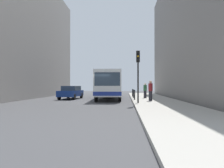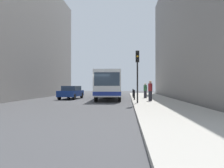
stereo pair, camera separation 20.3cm
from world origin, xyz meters
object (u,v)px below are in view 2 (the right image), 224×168
at_px(traffic_light, 137,67).
at_px(pedestrian_mid_sidewalk, 145,91).
at_px(bus, 110,84).
at_px(bollard_far, 133,93).
at_px(bollard_near, 134,95).
at_px(car_beside_bus, 71,92).
at_px(bollard_mid, 134,94).
at_px(pedestrian_near_signal, 150,91).
at_px(car_behind_bus, 114,90).

height_order(traffic_light, pedestrian_mid_sidewalk, traffic_light).
distance_m(bus, bollard_far, 3.73).
distance_m(bus, bollard_near, 4.61).
xyz_separation_m(bus, car_beside_bus, (-4.34, -0.49, -0.94)).
bearing_deg(bollard_mid, pedestrian_near_signal, -72.57).
bearing_deg(pedestrian_mid_sidewalk, bollard_far, 48.99).
relative_size(bollard_near, pedestrian_mid_sidewalk, 0.58).
xyz_separation_m(car_behind_bus, traffic_light, (2.99, -18.67, 2.22)).
height_order(bus, bollard_mid, bus).
bearing_deg(bollard_near, car_behind_bus, 101.05).
distance_m(bollard_mid, pedestrian_mid_sidewalk, 1.35).
distance_m(bollard_near, bollard_far, 5.85).
distance_m(bus, pedestrian_near_signal, 6.46).
height_order(bus, pedestrian_near_signal, bus).
distance_m(car_beside_bus, bollard_near, 7.70).
height_order(bollard_mid, pedestrian_mid_sidewalk, pedestrian_mid_sidewalk).
relative_size(pedestrian_near_signal, pedestrian_mid_sidewalk, 1.10).
height_order(bus, car_beside_bus, bus).
bearing_deg(pedestrian_mid_sidewalk, pedestrian_near_signal, -155.16).
bearing_deg(bollard_near, traffic_light, -88.51).
xyz_separation_m(bus, traffic_light, (2.82, -7.40, 1.28)).
height_order(car_behind_bus, bollard_near, car_behind_bus).
bearing_deg(car_behind_bus, car_beside_bus, 70.56).
relative_size(car_behind_bus, bollard_near, 4.63).
bearing_deg(traffic_light, car_beside_bus, 136.04).
xyz_separation_m(car_beside_bus, traffic_light, (7.16, -6.91, 2.22)).
height_order(bus, bollard_near, bus).
relative_size(bollard_near, bollard_mid, 1.00).
distance_m(bollard_far, pedestrian_near_signal, 7.40).
bearing_deg(bollard_mid, car_behind_bus, 103.67).
relative_size(bus, traffic_light, 2.71).
xyz_separation_m(car_beside_bus, bollard_near, (7.06, -3.06, -0.16)).
xyz_separation_m(bus, pedestrian_near_signal, (4.08, -4.96, -0.66)).
xyz_separation_m(bollard_mid, bollard_far, (0.00, 2.93, 0.00)).
distance_m(bollard_near, bollard_mid, 2.93).
relative_size(bus, bollard_mid, 11.70).
distance_m(car_behind_bus, pedestrian_mid_sidewalk, 12.50).
relative_size(traffic_light, bollard_mid, 4.32).
relative_size(bus, pedestrian_mid_sidewalk, 6.77).
bearing_deg(bollard_mid, pedestrian_mid_sidewalk, 5.27).
relative_size(bollard_far, pedestrian_near_signal, 0.52).
height_order(car_beside_bus, bollard_mid, car_beside_bus).
distance_m(bollard_mid, pedestrian_near_signal, 4.56).
bearing_deg(car_beside_bus, bollard_far, -155.48).
distance_m(car_beside_bus, pedestrian_near_signal, 9.54).
xyz_separation_m(bus, pedestrian_mid_sidewalk, (4.02, -0.51, -0.76)).
bearing_deg(car_behind_bus, bus, 90.96).
relative_size(traffic_light, pedestrian_mid_sidewalk, 2.50).
bearing_deg(bus, bollard_far, -142.18).
bearing_deg(car_beside_bus, bus, -170.58).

